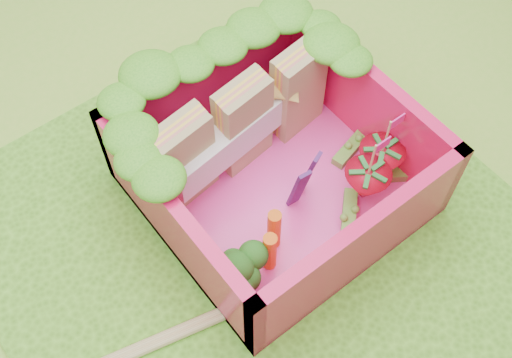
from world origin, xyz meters
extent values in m
plane|color=#8CCF3A|center=(0.00, 0.00, 0.00)|extent=(14.00, 14.00, 0.00)
cube|color=#4F9521|center=(0.00, 0.00, 0.01)|extent=(2.60, 2.60, 0.03)
cube|color=#FF41AB|center=(0.26, 0.12, 0.06)|extent=(1.30, 1.30, 0.05)
cube|color=#EE1452|center=(0.26, 0.73, 0.31)|extent=(1.30, 0.07, 0.55)
cube|color=#EE1452|center=(0.26, -0.50, 0.31)|extent=(1.30, 0.07, 0.55)
cube|color=#EE1452|center=(-0.35, 0.12, 0.31)|extent=(0.07, 1.30, 0.55)
cube|color=#EE1452|center=(0.88, 0.12, 0.31)|extent=(0.07, 1.30, 0.55)
ellipsoid|color=#2C8F1A|center=(-0.24, 0.70, 0.64)|extent=(0.30, 0.30, 0.11)
ellipsoid|color=#2C8F1A|center=(-0.04, 0.70, 0.64)|extent=(0.30, 0.30, 0.11)
ellipsoid|color=#2C8F1A|center=(0.16, 0.70, 0.64)|extent=(0.30, 0.30, 0.11)
ellipsoid|color=#2C8F1A|center=(0.36, 0.70, 0.64)|extent=(0.30, 0.30, 0.11)
ellipsoid|color=#2C8F1A|center=(0.56, 0.70, 0.64)|extent=(0.30, 0.30, 0.11)
ellipsoid|color=#2C8F1A|center=(0.76, 0.70, 0.64)|extent=(0.30, 0.30, 0.11)
ellipsoid|color=#2C8F1A|center=(-0.32, 0.22, 0.64)|extent=(0.27, 0.27, 0.10)
ellipsoid|color=#2C8F1A|center=(-0.32, 0.36, 0.64)|extent=(0.27, 0.27, 0.10)
ellipsoid|color=#2C8F1A|center=(-0.32, 0.50, 0.64)|extent=(0.27, 0.27, 0.10)
ellipsoid|color=#2C8F1A|center=(0.84, 0.22, 0.64)|extent=(0.27, 0.27, 0.10)
ellipsoid|color=#2C8F1A|center=(0.84, 0.36, 0.64)|extent=(0.27, 0.27, 0.10)
ellipsoid|color=#2C8F1A|center=(0.84, 0.50, 0.64)|extent=(0.27, 0.27, 0.10)
cube|color=tan|center=(-0.11, 0.39, 0.36)|extent=(0.33, 0.18, 0.55)
cube|color=tan|center=(0.26, 0.39, 0.36)|extent=(0.33, 0.18, 0.55)
cube|color=tan|center=(0.63, 0.39, 0.36)|extent=(0.33, 0.18, 0.55)
cube|color=white|center=(0.26, 0.39, 0.33)|extent=(1.01, 0.29, 0.20)
cylinder|color=#6FA851|center=(-0.22, -0.23, 0.15)|extent=(0.12, 0.12, 0.15)
ellipsoid|color=#1B5416|center=(-0.22, -0.23, 0.28)|extent=(0.31, 0.31, 0.12)
cylinder|color=#FF5615|center=(-0.05, -0.22, 0.22)|extent=(0.07, 0.07, 0.28)
cylinder|color=#FF5615|center=(0.04, -0.14, 0.22)|extent=(0.07, 0.07, 0.29)
cube|color=#401A5B|center=(0.27, -0.06, 0.27)|extent=(0.07, 0.03, 0.38)
cube|color=#401A5B|center=(0.36, -0.02, 0.27)|extent=(0.07, 0.04, 0.38)
cone|color=red|center=(0.58, -0.22, 0.20)|extent=(0.24, 0.24, 0.24)
cylinder|color=#D5B978|center=(0.58, -0.22, 0.44)|extent=(0.01, 0.01, 0.24)
cube|color=#F32897|center=(0.63, -0.22, 0.52)|extent=(0.10, 0.01, 0.06)
cone|color=red|center=(0.73, -0.17, 0.20)|extent=(0.24, 0.24, 0.24)
cylinder|color=#D5B978|center=(0.73, -0.17, 0.44)|extent=(0.01, 0.01, 0.24)
cube|color=#F32897|center=(0.78, -0.17, 0.52)|extent=(0.10, 0.01, 0.06)
cube|color=#559F32|center=(0.76, 0.04, 0.11)|extent=(0.33, 0.14, 0.05)
cube|color=#559F32|center=(0.76, -0.20, 0.11)|extent=(0.30, 0.24, 0.05)
cube|color=#559F32|center=(0.44, -0.28, 0.11)|extent=(0.28, 0.27, 0.05)
cube|color=tan|center=(-0.90, -0.14, 0.05)|extent=(1.95, 0.51, 0.04)
camera|label=1|loc=(-0.93, -1.25, 3.02)|focal=45.00mm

